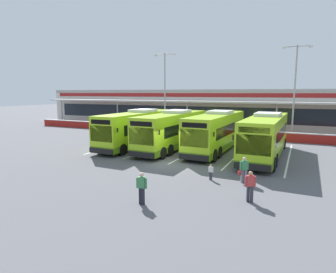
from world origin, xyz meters
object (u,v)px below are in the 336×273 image
coach_bus_left_centre (173,131)px  pedestrian_in_dark_coat (250,185)px  coach_bus_right_centre (265,137)px  coach_bus_centre (217,132)px  pedestrian_near_bin (142,187)px  coach_bus_leftmost (139,129)px  pedestrian_child (211,172)px  lamp_post_centre (295,86)px  lamp_post_west (165,87)px  pedestrian_with_handbag (244,169)px

coach_bus_left_centre → pedestrian_in_dark_coat: 14.63m
pedestrian_in_dark_coat → coach_bus_right_centre: bearing=92.9°
coach_bus_centre → coach_bus_right_centre: bearing=-12.6°
pedestrian_in_dark_coat → pedestrian_near_bin: bearing=-152.0°
coach_bus_leftmost → pedestrian_child: 13.28m
coach_bus_left_centre → lamp_post_centre: size_ratio=1.11×
pedestrian_child → lamp_post_centre: (4.04, 20.41, 5.75)m
coach_bus_centre → lamp_post_west: lamp_post_west is taller
pedestrian_child → coach_bus_centre: bearing=103.6°
pedestrian_with_handbag → pedestrian_in_dark_coat: same height
pedestrian_with_handbag → pedestrian_near_bin: size_ratio=1.00×
coach_bus_right_centre → coach_bus_centre: bearing=167.4°
lamp_post_west → lamp_post_centre: (17.01, 0.32, 0.00)m
coach_bus_right_centre → pedestrian_child: bearing=-105.4°
pedestrian_with_handbag → coach_bus_centre: bearing=115.1°
pedestrian_with_handbag → lamp_post_west: 25.40m
pedestrian_child → pedestrian_near_bin: bearing=-110.3°
coach_bus_left_centre → pedestrian_child: bearing=-52.8°
coach_bus_centre → pedestrian_with_handbag: 10.10m
pedestrian_with_handbag → lamp_post_centre: size_ratio=0.15×
coach_bus_leftmost → lamp_post_west: size_ratio=1.11×
pedestrian_child → lamp_post_west: size_ratio=0.09×
coach_bus_left_centre → lamp_post_centre: lamp_post_centre is taller
lamp_post_west → pedestrian_in_dark_coat: bearing=-55.3°
pedestrian_with_handbag → coach_bus_left_centre: bearing=135.9°
coach_bus_left_centre → pedestrian_with_handbag: size_ratio=7.53×
coach_bus_centre → lamp_post_centre: bearing=60.2°
coach_bus_right_centre → coach_bus_left_centre: bearing=179.2°
coach_bus_right_centre → pedestrian_with_handbag: 8.14m
pedestrian_with_handbag → lamp_post_west: bearing=127.1°
pedestrian_in_dark_coat → lamp_post_centre: lamp_post_centre is taller
pedestrian_near_bin → coach_bus_left_centre: bearing=108.0°
coach_bus_leftmost → pedestrian_in_dark_coat: size_ratio=7.53×
pedestrian_in_dark_coat → lamp_post_centre: size_ratio=0.15×
pedestrian_in_dark_coat → lamp_post_west: 28.31m
pedestrian_with_handbag → lamp_post_west: (-14.96, 19.80, 5.43)m
coach_bus_left_centre → pedestrian_in_dark_coat: bearing=-50.3°
pedestrian_child → pedestrian_near_bin: pedestrian_near_bin is taller
pedestrian_in_dark_coat → pedestrian_child: bearing=136.3°
pedestrian_near_bin → coach_bus_centre: bearing=91.2°
coach_bus_centre → pedestrian_near_bin: bearing=-88.8°
coach_bus_leftmost → lamp_post_centre: (14.34, 12.12, 4.50)m
pedestrian_with_handbag → pedestrian_in_dark_coat: bearing=-73.9°
pedestrian_in_dark_coat → pedestrian_near_bin: 5.47m
coach_bus_left_centre → pedestrian_child: coach_bus_left_centre is taller
coach_bus_right_centre → pedestrian_in_dark_coat: 11.17m
coach_bus_centre → pedestrian_near_bin: coach_bus_centre is taller
coach_bus_centre → coach_bus_right_centre: (4.58, -1.02, 0.00)m
lamp_post_west → pedestrian_child: bearing=-57.2°
pedestrian_in_dark_coat → lamp_post_west: (-15.84, 22.84, 5.42)m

